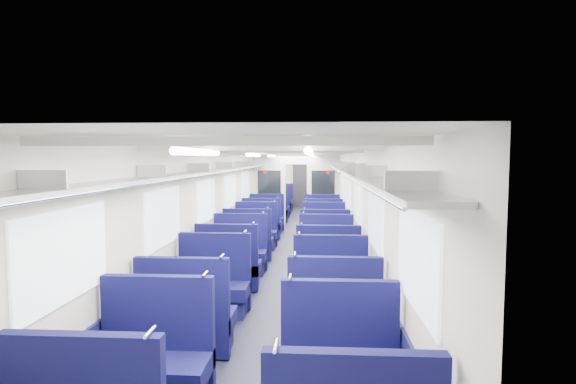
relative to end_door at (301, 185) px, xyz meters
The scene contains 39 objects.
floor 9.00m from the end_door, 90.00° to the right, with size 2.80×18.00×0.01m, color black.
ceiling 9.04m from the end_door, 90.00° to the right, with size 2.80×18.00×0.01m, color silver.
wall_left 9.05m from the end_door, 98.90° to the right, with size 0.02×18.00×2.35m, color beige.
dado_left 9.07m from the end_door, 98.81° to the right, with size 0.03×17.90×0.70m, color #12113B.
wall_right 9.05m from the end_door, 81.10° to the right, with size 0.02×18.00×2.35m, color beige.
dado_right 9.07m from the end_door, 81.19° to the right, with size 0.03×17.90×0.70m, color #12113B.
wall_far 0.19m from the end_door, 90.00° to the left, with size 2.80×0.02×2.35m, color beige.
luggage_rack_left 9.07m from the end_door, 97.73° to the right, with size 0.36×17.40×0.18m.
luggage_rack_right 9.07m from the end_door, 82.27° to the right, with size 0.36×17.40×0.18m.
windows 9.41m from the end_door, 90.00° to the right, with size 2.78×15.60×0.75m.
ceiling_fittings 9.29m from the end_door, 90.00° to the right, with size 2.70×16.06×0.11m.
end_door is the anchor object (origin of this frame).
bulkhead 5.43m from the end_door, 90.00° to the right, with size 2.80×0.10×2.35m.
seat_2 16.09m from the end_door, 92.96° to the right, with size 1.04×0.57×1.16m.
seat_3 16.14m from the end_door, 87.05° to the right, with size 1.04×0.57×1.16m.
seat_4 15.06m from the end_door, 93.16° to the right, with size 1.04×0.57×1.16m.
seat_5 14.92m from the end_door, 86.81° to the right, with size 1.04×0.57×1.16m.
seat_6 13.77m from the end_door, 93.46° to the right, with size 1.04×0.57×1.16m.
seat_7 13.85m from the end_door, 86.56° to the right, with size 1.04×0.57×1.16m.
seat_8 12.63m from the end_door, 93.77° to the right, with size 1.04×0.57×1.16m.
seat_9 12.66m from the end_door, 86.24° to the right, with size 1.04×0.57×1.16m.
seat_10 11.55m from the end_door, 94.13° to the right, with size 1.04×0.57×1.16m.
seat_11 11.55m from the end_door, 85.87° to the right, with size 1.04×0.57×1.16m.
seat_12 10.45m from the end_door, 94.56° to the right, with size 1.04×0.57×1.16m.
seat_13 10.48m from the end_door, 85.45° to the right, with size 1.04×0.57×1.16m.
seat_14 9.24m from the end_door, 95.17° to the right, with size 1.04×0.57×1.16m.
seat_15 9.22m from the end_door, 84.82° to the right, with size 1.04×0.57×1.16m.
seat_16 7.97m from the end_door, 96.00° to the right, with size 1.04×0.57×1.16m.
seat_17 8.03m from the end_door, 84.05° to the right, with size 1.04×0.57×1.16m.
seat_18 6.89m from the end_door, 96.95° to the right, with size 1.04×0.57×1.16m.
seat_19 6.93m from the end_door, 83.10° to the right, with size 1.04×0.57×1.16m.
seat_20 4.93m from the end_door, 99.78° to the right, with size 1.04×0.57×1.16m.
seat_21 4.95m from the end_door, 80.26° to the right, with size 1.04×0.57×1.16m.
seat_22 3.86m from the end_door, 102.60° to the right, with size 1.04×0.57×1.16m.
seat_23 3.78m from the end_door, 77.13° to the right, with size 1.04×0.57×1.16m.
seat_24 2.74m from the end_door, 108.17° to the right, with size 1.04×0.57×1.16m.
seat_25 2.67m from the end_door, 71.36° to the right, with size 1.04×0.57×1.16m.
seat_26 1.77m from the end_door, 120.15° to the right, with size 1.04×0.57×1.16m.
seat_27 1.78m from the end_door, 59.94° to the right, with size 1.04×0.57×1.16m.
Camera 1 is at (0.60, -10.87, 2.20)m, focal length 27.64 mm.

